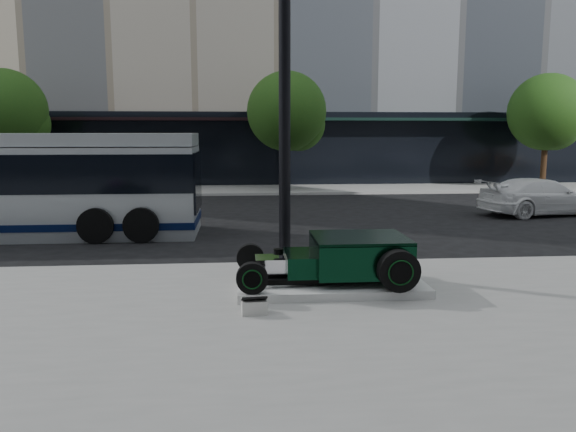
{
  "coord_description": "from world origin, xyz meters",
  "views": [
    {
      "loc": [
        -1.24,
        -14.13,
        2.99
      ],
      "look_at": [
        -0.24,
        -2.37,
        1.2
      ],
      "focal_mm": 35.0,
      "sensor_mm": 36.0,
      "label": 1
    }
  ],
  "objects": [
    {
      "name": "ground",
      "position": [
        0.0,
        0.0,
        0.0
      ],
      "size": [
        120.0,
        120.0,
        0.0
      ],
      "primitive_type": "plane",
      "color": "black",
      "rests_on": "ground"
    },
    {
      "name": "sidewalk_far",
      "position": [
        0.0,
        14.0,
        0.06
      ],
      "size": [
        70.0,
        4.0,
        0.12
      ],
      "primitive_type": "cube",
      "color": "gray",
      "rests_on": "ground"
    },
    {
      "name": "street_trees",
      "position": [
        1.15,
        13.07,
        3.77
      ],
      "size": [
        29.8,
        3.8,
        5.7
      ],
      "color": "black",
      "rests_on": "sidewalk_far"
    },
    {
      "name": "display_plinth",
      "position": [
        0.38,
        -4.15,
        0.2
      ],
      "size": [
        3.4,
        1.8,
        0.15
      ],
      "primitive_type": "cube",
      "color": "silver",
      "rests_on": "sidewalk_near"
    },
    {
      "name": "hot_rod",
      "position": [
        0.72,
        -4.15,
        0.7
      ],
      "size": [
        3.22,
        2.0,
        0.81
      ],
      "color": "black",
      "rests_on": "display_plinth"
    },
    {
      "name": "info_plaque",
      "position": [
        -1.05,
        -5.52,
        0.24
      ],
      "size": [
        0.42,
        0.33,
        0.31
      ],
      "color": "silver",
      "rests_on": "sidewalk_near"
    },
    {
      "name": "lamppost",
      "position": [
        -0.31,
        -2.36,
        3.9
      ],
      "size": [
        0.45,
        0.45,
        8.17
      ],
      "color": "black",
      "rests_on": "sidewalk_near"
    },
    {
      "name": "white_sedan",
      "position": [
        9.5,
        5.01,
        0.66
      ],
      "size": [
        4.79,
        2.61,
        1.32
      ],
      "primitive_type": "imported",
      "rotation": [
        0.0,
        0.0,
        1.75
      ],
      "color": "white",
      "rests_on": "ground"
    }
  ]
}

